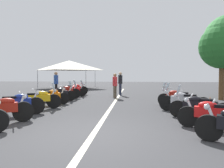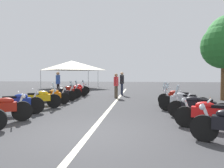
{
  "view_description": "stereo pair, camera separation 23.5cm",
  "coord_description": "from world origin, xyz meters",
  "px_view_note": "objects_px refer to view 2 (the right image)",
  "views": [
    {
      "loc": [
        -5.13,
        -1.04,
        1.58
      ],
      "look_at": [
        5.03,
        0.0,
        1.11
      ],
      "focal_mm": 32.75,
      "sensor_mm": 36.0,
      "label": 1
    },
    {
      "loc": [
        -5.13,
        -1.27,
        1.58
      ],
      "look_at": [
        5.03,
        0.0,
        1.11
      ],
      "focal_mm": 32.75,
      "sensor_mm": 36.0,
      "label": 2
    }
  ],
  "objects_px": {
    "bystander_1": "(116,84)",
    "event_tent": "(72,66)",
    "motorcycle_left_row_4": "(51,96)",
    "motorcycle_left_row_8": "(76,89)",
    "motorcycle_right_row_2": "(197,106)",
    "bystander_0": "(122,82)",
    "motorcycle_left_row_7": "(74,90)",
    "motorcycle_left_row_3": "(39,99)",
    "roadside_tree_1": "(224,46)",
    "motorcycle_right_row_3": "(183,101)",
    "motorcycle_left_row_5": "(59,94)",
    "motorcycle_right_row_1": "(211,114)",
    "traffic_cone_0": "(210,104)",
    "motorcycle_right_row_4": "(177,98)",
    "bystander_2": "(58,82)",
    "motorcycle_left_row_6": "(66,92)",
    "motorcycle_left_row_1": "(0,109)",
    "motorcycle_left_row_2": "(16,103)"
  },
  "relations": [
    {
      "from": "motorcycle_right_row_3",
      "to": "event_tent",
      "type": "relative_size",
      "value": 0.35
    },
    {
      "from": "motorcycle_left_row_6",
      "to": "motorcycle_right_row_2",
      "type": "xyz_separation_m",
      "value": [
        -5.28,
        -6.73,
        -0.01
      ]
    },
    {
      "from": "motorcycle_left_row_4",
      "to": "motorcycle_left_row_8",
      "type": "relative_size",
      "value": 0.87
    },
    {
      "from": "motorcycle_right_row_4",
      "to": "bystander_2",
      "type": "relative_size",
      "value": 1.04
    },
    {
      "from": "motorcycle_right_row_2",
      "to": "motorcycle_right_row_3",
      "type": "distance_m",
      "value": 1.36
    },
    {
      "from": "bystander_2",
      "to": "motorcycle_left_row_6",
      "type": "bearing_deg",
      "value": -92.94
    },
    {
      "from": "motorcycle_left_row_7",
      "to": "bystander_1",
      "type": "relative_size",
      "value": 1.14
    },
    {
      "from": "motorcycle_left_row_2",
      "to": "traffic_cone_0",
      "type": "relative_size",
      "value": 3.13
    },
    {
      "from": "motorcycle_left_row_8",
      "to": "bystander_2",
      "type": "xyz_separation_m",
      "value": [
        -0.76,
        1.16,
        0.58
      ]
    },
    {
      "from": "motorcycle_left_row_8",
      "to": "motorcycle_right_row_1",
      "type": "distance_m",
      "value": 11.49
    },
    {
      "from": "motorcycle_left_row_5",
      "to": "bystander_0",
      "type": "relative_size",
      "value": 1.05
    },
    {
      "from": "motorcycle_left_row_5",
      "to": "event_tent",
      "type": "distance_m",
      "value": 12.15
    },
    {
      "from": "motorcycle_left_row_1",
      "to": "traffic_cone_0",
      "type": "distance_m",
      "value": 8.26
    },
    {
      "from": "motorcycle_left_row_1",
      "to": "motorcycle_right_row_2",
      "type": "relative_size",
      "value": 0.87
    },
    {
      "from": "traffic_cone_0",
      "to": "bystander_2",
      "type": "height_order",
      "value": "bystander_2"
    },
    {
      "from": "motorcycle_left_row_5",
      "to": "bystander_1",
      "type": "relative_size",
      "value": 1.13
    },
    {
      "from": "traffic_cone_0",
      "to": "bystander_0",
      "type": "height_order",
      "value": "bystander_0"
    },
    {
      "from": "motorcycle_left_row_3",
      "to": "traffic_cone_0",
      "type": "distance_m",
      "value": 7.66
    },
    {
      "from": "motorcycle_left_row_6",
      "to": "motorcycle_right_row_4",
      "type": "relative_size",
      "value": 1.03
    },
    {
      "from": "motorcycle_left_row_1",
      "to": "motorcycle_left_row_7",
      "type": "bearing_deg",
      "value": 57.71
    },
    {
      "from": "bystander_1",
      "to": "motorcycle_left_row_7",
      "type": "bearing_deg",
      "value": -161.87
    },
    {
      "from": "motorcycle_left_row_4",
      "to": "event_tent",
      "type": "xyz_separation_m",
      "value": [
        12.98,
        3.13,
        2.2
      ]
    },
    {
      "from": "motorcycle_right_row_3",
      "to": "motorcycle_right_row_4",
      "type": "bearing_deg",
      "value": -69.51
    },
    {
      "from": "motorcycle_left_row_2",
      "to": "bystander_2",
      "type": "distance_m",
      "value": 7.28
    },
    {
      "from": "motorcycle_right_row_4",
      "to": "bystander_2",
      "type": "xyz_separation_m",
      "value": [
        4.39,
        7.81,
        0.59
      ]
    },
    {
      "from": "motorcycle_left_row_1",
      "to": "roadside_tree_1",
      "type": "height_order",
      "value": "roadside_tree_1"
    },
    {
      "from": "motorcycle_right_row_2",
      "to": "roadside_tree_1",
      "type": "distance_m",
      "value": 7.19
    },
    {
      "from": "motorcycle_right_row_4",
      "to": "event_tent",
      "type": "distance_m",
      "value": 16.2
    },
    {
      "from": "motorcycle_left_row_7",
      "to": "traffic_cone_0",
      "type": "height_order",
      "value": "motorcycle_left_row_7"
    },
    {
      "from": "traffic_cone_0",
      "to": "bystander_0",
      "type": "distance_m",
      "value": 7.62
    },
    {
      "from": "bystander_1",
      "to": "event_tent",
      "type": "xyz_separation_m",
      "value": [
        9.42,
        6.18,
        1.68
      ]
    },
    {
      "from": "motorcycle_left_row_7",
      "to": "bystander_1",
      "type": "height_order",
      "value": "bystander_1"
    },
    {
      "from": "motorcycle_left_row_3",
      "to": "motorcycle_left_row_4",
      "type": "height_order",
      "value": "motorcycle_left_row_3"
    },
    {
      "from": "motorcycle_left_row_4",
      "to": "bystander_2",
      "type": "height_order",
      "value": "bystander_2"
    },
    {
      "from": "motorcycle_right_row_2",
      "to": "roadside_tree_1",
      "type": "relative_size",
      "value": 0.43
    },
    {
      "from": "motorcycle_left_row_8",
      "to": "motorcycle_right_row_1",
      "type": "bearing_deg",
      "value": -76.24
    },
    {
      "from": "motorcycle_left_row_5",
      "to": "motorcycle_right_row_1",
      "type": "height_order",
      "value": "motorcycle_left_row_5"
    },
    {
      "from": "motorcycle_left_row_6",
      "to": "bystander_0",
      "type": "relative_size",
      "value": 1.07
    },
    {
      "from": "bystander_0",
      "to": "bystander_1",
      "type": "relative_size",
      "value": 1.07
    },
    {
      "from": "motorcycle_left_row_1",
      "to": "bystander_2",
      "type": "xyz_separation_m",
      "value": [
        8.46,
        1.42,
        0.59
      ]
    },
    {
      "from": "motorcycle_left_row_6",
      "to": "bystander_2",
      "type": "relative_size",
      "value": 1.06
    },
    {
      "from": "motorcycle_right_row_4",
      "to": "traffic_cone_0",
      "type": "distance_m",
      "value": 1.51
    },
    {
      "from": "motorcycle_left_row_8",
      "to": "motorcycle_right_row_1",
      "type": "relative_size",
      "value": 1.01
    },
    {
      "from": "motorcycle_right_row_2",
      "to": "bystander_0",
      "type": "xyz_separation_m",
      "value": [
        8.04,
        3.3,
        0.59
      ]
    },
    {
      "from": "motorcycle_right_row_4",
      "to": "motorcycle_left_row_2",
      "type": "bearing_deg",
      "value": 50.11
    },
    {
      "from": "traffic_cone_0",
      "to": "motorcycle_left_row_5",
      "type": "bearing_deg",
      "value": 73.99
    },
    {
      "from": "bystander_0",
      "to": "motorcycle_right_row_3",
      "type": "bearing_deg",
      "value": -84.52
    },
    {
      "from": "motorcycle_left_row_6",
      "to": "motorcycle_left_row_7",
      "type": "distance_m",
      "value": 1.3
    },
    {
      "from": "motorcycle_right_row_3",
      "to": "motorcycle_left_row_6",
      "type": "bearing_deg",
      "value": -10.0
    },
    {
      "from": "motorcycle_left_row_5",
      "to": "bystander_1",
      "type": "bearing_deg",
      "value": 1.52
    }
  ]
}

